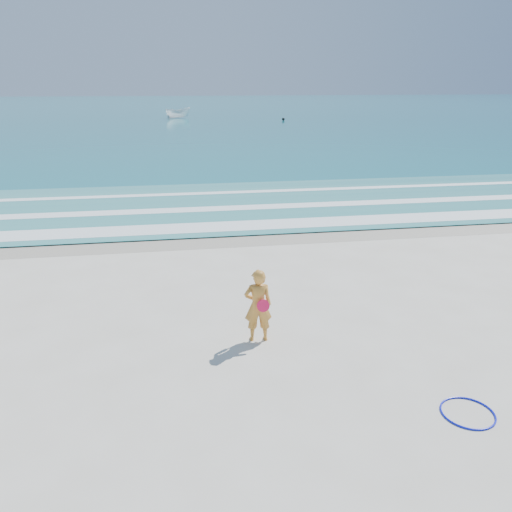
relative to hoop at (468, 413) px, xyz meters
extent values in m
plane|color=silver|center=(-3.15, 1.81, -0.02)|extent=(400.00, 400.00, 0.00)
cube|color=#B2A893|center=(-3.15, 10.81, -0.01)|extent=(400.00, 2.40, 0.00)
cube|color=#19727F|center=(-3.15, 106.81, 0.00)|extent=(400.00, 190.00, 0.04)
cube|color=#59B7AD|center=(-3.15, 15.81, 0.03)|extent=(400.00, 10.00, 0.01)
cube|color=white|center=(-3.15, 12.11, 0.04)|extent=(400.00, 1.40, 0.01)
cube|color=white|center=(-3.15, 15.01, 0.04)|extent=(400.00, 0.90, 0.01)
cube|color=white|center=(-3.15, 18.31, 0.04)|extent=(400.00, 0.60, 0.01)
torus|color=#0B14D0|center=(0.00, 0.00, 0.00)|extent=(1.19, 1.19, 0.03)
imported|color=white|center=(-3.51, 73.50, 0.81)|extent=(4.33, 2.94, 1.56)
sphere|color=black|center=(11.31, 65.99, 0.23)|extent=(0.41, 0.41, 0.41)
imported|color=orange|center=(-3.09, 3.14, 0.80)|extent=(0.62, 0.42, 1.64)
cylinder|color=#FF164D|center=(-3.01, 2.96, 0.87)|extent=(0.27, 0.08, 0.27)
camera|label=1|loc=(-4.73, -6.44, 5.34)|focal=35.00mm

